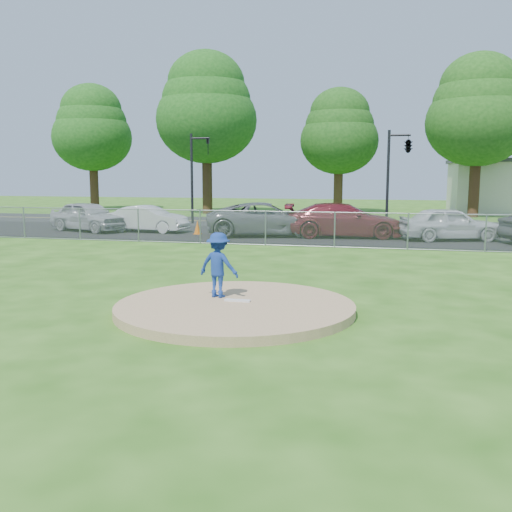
{
  "coord_description": "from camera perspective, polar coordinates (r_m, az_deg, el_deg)",
  "views": [
    {
      "loc": [
        3.43,
        -12.11,
        3.08
      ],
      "look_at": [
        0.0,
        2.0,
        1.0
      ],
      "focal_mm": 40.0,
      "sensor_mm": 36.0,
      "label": 1
    }
  ],
  "objects": [
    {
      "name": "pitchers_mound",
      "position": [
        12.94,
        -2.1,
        -5.18
      ],
      "size": [
        5.4,
        5.4,
        0.2
      ],
      "primitive_type": "cylinder",
      "color": "tan",
      "rests_on": "ground"
    },
    {
      "name": "pitching_rubber",
      "position": [
        13.1,
        -1.86,
        -4.47
      ],
      "size": [
        0.6,
        0.15,
        0.04
      ],
      "primitive_type": "cube",
      "color": "white",
      "rests_on": "pitchers_mound"
    },
    {
      "name": "ground",
      "position": [
        22.59,
        4.79,
        0.29
      ],
      "size": [
        120.0,
        120.0,
        0.0
      ],
      "primitive_type": "plane",
      "color": "#265713",
      "rests_on": "ground"
    },
    {
      "name": "tree_far_left",
      "position": [
        51.94,
        -16.09,
        12.24
      ],
      "size": [
        6.72,
        6.72,
        10.74
      ],
      "color": "#3A2315",
      "rests_on": "ground"
    },
    {
      "name": "parked_car_white",
      "position": [
        31.25,
        -10.72,
        3.67
      ],
      "size": [
        4.38,
        1.82,
        1.41
      ],
      "primitive_type": "imported",
      "rotation": [
        0.0,
        0.0,
        1.49
      ],
      "color": "silver",
      "rests_on": "parking_lot"
    },
    {
      "name": "chain_link_fence",
      "position": [
        24.47,
        5.54,
        2.65
      ],
      "size": [
        40.0,
        0.06,
        1.5
      ],
      "primitive_type": "cube",
      "color": "gray",
      "rests_on": "ground"
    },
    {
      "name": "traffic_cone",
      "position": [
        29.69,
        -5.87,
        2.88
      ],
      "size": [
        0.37,
        0.37,
        0.72
      ],
      "primitive_type": "cone",
      "color": "orange",
      "rests_on": "parking_lot"
    },
    {
      "name": "parked_car_gray",
      "position": [
        28.76,
        1.04,
        3.71
      ],
      "size": [
        6.55,
        4.25,
        1.68
      ],
      "primitive_type": "imported",
      "rotation": [
        0.0,
        0.0,
        1.83
      ],
      "color": "slate",
      "rests_on": "parking_lot"
    },
    {
      "name": "parking_lot",
      "position": [
        28.98,
        6.78,
        2.01
      ],
      "size": [
        50.0,
        8.0,
        0.01
      ],
      "primitive_type": "cube",
      "color": "black",
      "rests_on": "ground"
    },
    {
      "name": "tree_right",
      "position": [
        44.7,
        21.35,
        13.48
      ],
      "size": [
        7.28,
        7.28,
        11.63
      ],
      "color": "#382014",
      "rests_on": "ground"
    },
    {
      "name": "street",
      "position": [
        36.41,
        8.21,
        3.23
      ],
      "size": [
        60.0,
        7.0,
        0.01
      ],
      "primitive_type": "cube",
      "color": "#232326",
      "rests_on": "ground"
    },
    {
      "name": "traffic_signal_left",
      "position": [
        36.23,
        -6.09,
        8.56
      ],
      "size": [
        1.28,
        0.2,
        5.6
      ],
      "color": "black",
      "rests_on": "ground"
    },
    {
      "name": "traffic_signal_center",
      "position": [
        34.15,
        14.79,
        10.46
      ],
      "size": [
        1.42,
        2.48,
        5.6
      ],
      "color": "black",
      "rests_on": "ground"
    },
    {
      "name": "tree_left",
      "position": [
        45.75,
        -4.99,
        14.61
      ],
      "size": [
        7.84,
        7.84,
        12.53
      ],
      "color": "#342112",
      "rests_on": "ground"
    },
    {
      "name": "parked_car_silver",
      "position": [
        32.48,
        -16.41,
        3.84
      ],
      "size": [
        5.14,
        3.44,
        1.62
      ],
      "primitive_type": "imported",
      "rotation": [
        0.0,
        0.0,
        1.22
      ],
      "color": "#B1B1B6",
      "rests_on": "parking_lot"
    },
    {
      "name": "parked_car_pearl",
      "position": [
        28.28,
        18.8,
        3.09
      ],
      "size": [
        4.93,
        3.04,
        1.57
      ],
      "primitive_type": "imported",
      "rotation": [
        0.0,
        0.0,
        1.85
      ],
      "color": "silver",
      "rests_on": "parking_lot"
    },
    {
      "name": "pitcher",
      "position": [
        13.46,
        -3.77,
        -0.9
      ],
      "size": [
        1.09,
        0.76,
        1.54
      ],
      "primitive_type": "imported",
      "rotation": [
        0.0,
        0.0,
        2.94
      ],
      "color": "navy",
      "rests_on": "pitchers_mound"
    },
    {
      "name": "tree_center",
      "position": [
        46.45,
        8.33,
        12.26
      ],
      "size": [
        6.16,
        6.16,
        9.84
      ],
      "color": "#3D2716",
      "rests_on": "ground"
    },
    {
      "name": "parked_car_darkred",
      "position": [
        28.45,
        8.76,
        3.56
      ],
      "size": [
        6.01,
        3.04,
        1.67
      ],
      "primitive_type": "imported",
      "rotation": [
        0.0,
        0.0,
        1.69
      ],
      "color": "maroon",
      "rests_on": "parking_lot"
    }
  ]
}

